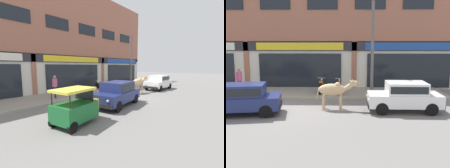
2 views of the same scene
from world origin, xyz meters
TOP-DOWN VIEW (x-y plane):
  - ground_plane at (0.00, 0.00)m, footprint 90.00×90.00m
  - sidewalk at (0.00, 4.03)m, footprint 19.00×3.65m
  - shop_building at (-0.00, 6.11)m, footprint 23.00×1.40m
  - cow at (2.61, 0.28)m, footprint 2.15×0.60m
  - car_0 at (-1.63, -0.77)m, footprint 3.78×2.14m
  - car_1 at (6.10, -0.04)m, footprint 3.64×1.66m
  - auto_rickshaw at (-5.10, -1.37)m, footprint 2.10×1.44m
  - motorcycle_0 at (1.63, 3.81)m, footprint 0.52×1.81m
  - motorcycle_1 at (2.81, 3.61)m, footprint 0.52×1.81m
  - pedestrian at (-3.45, 3.39)m, footprint 0.32×0.46m
  - utility_pole at (4.74, 2.50)m, footprint 0.18×0.18m

SIDE VIEW (x-z plane):
  - ground_plane at x=0.00m, z-range 0.00..0.00m
  - sidewalk at x=0.00m, z-range 0.00..0.16m
  - motorcycle_0 at x=1.63m, z-range 0.10..0.98m
  - motorcycle_1 at x=2.81m, z-range 0.10..0.98m
  - auto_rickshaw at x=-5.10m, z-range -0.10..1.42m
  - car_0 at x=-1.63m, z-range 0.08..1.54m
  - car_1 at x=6.10m, z-range 0.08..1.54m
  - cow at x=2.61m, z-range 0.20..1.81m
  - pedestrian at x=-3.45m, z-range 0.34..1.94m
  - utility_pole at x=4.74m, z-range 0.16..5.66m
  - shop_building at x=0.00m, z-range -0.20..9.90m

